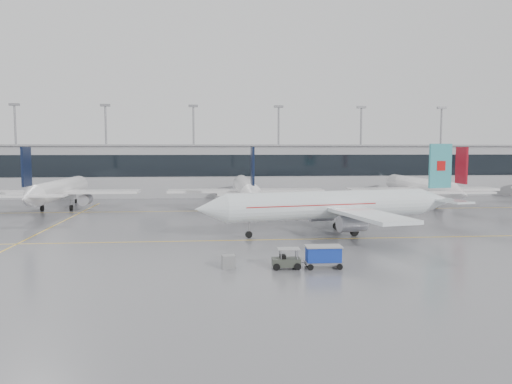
{
  "coord_description": "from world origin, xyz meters",
  "views": [
    {
      "loc": [
        -6.7,
        -61.56,
        11.46
      ],
      "look_at": [
        0.0,
        12.0,
        5.0
      ],
      "focal_mm": 35.0,
      "sensor_mm": 36.0,
      "label": 1
    }
  ],
  "objects": [
    {
      "name": "parked_jet_c",
      "position": [
        -0.0,
        33.69,
        3.71
      ],
      "size": [
        29.64,
        36.96,
        11.72
      ],
      "rotation": [
        0.0,
        0.0,
        1.57
      ],
      "color": "white",
      "rests_on": "ground"
    },
    {
      "name": "ground",
      "position": [
        0.0,
        0.0,
        0.0
      ],
      "size": [
        320.0,
        320.0,
        0.0
      ],
      "primitive_type": "plane",
      "color": "slate",
      "rests_on": "ground"
    },
    {
      "name": "terminal",
      "position": [
        0.0,
        62.0,
        6.0
      ],
      "size": [
        180.0,
        15.0,
        12.0
      ],
      "primitive_type": "cube",
      "color": "#9B9B9F",
      "rests_on": "ground"
    },
    {
      "name": "baggage_tug",
      "position": [
        0.43,
        -15.1,
        0.69
      ],
      "size": [
        4.02,
        1.73,
        1.95
      ],
      "rotation": [
        0.0,
        0.0,
        -0.02
      ],
      "color": "#363B32",
      "rests_on": "ground"
    },
    {
      "name": "terminal_glass",
      "position": [
        0.0,
        54.45,
        7.5
      ],
      "size": [
        180.0,
        0.2,
        5.0
      ],
      "primitive_type": "cube",
      "color": "black",
      "rests_on": "ground"
    },
    {
      "name": "gse_unit",
      "position": [
        -5.07,
        -14.41,
        0.62
      ],
      "size": [
        1.34,
        1.26,
        1.25
      ],
      "primitive_type": "cube",
      "rotation": [
        0.0,
        0.0,
        0.09
      ],
      "color": "gray",
      "rests_on": "ground"
    },
    {
      "name": "air_canada_jet",
      "position": [
        10.31,
        3.96,
        3.87
      ],
      "size": [
        37.93,
        31.09,
        12.14
      ],
      "rotation": [
        0.0,
        0.0,
        3.34
      ],
      "color": "white",
      "rests_on": "ground"
    },
    {
      "name": "taxi_line_north",
      "position": [
        0.0,
        30.0,
        0.01
      ],
      "size": [
        120.0,
        0.25,
        0.01
      ],
      "primitive_type": "cube",
      "color": "yellow",
      "rests_on": "ground"
    },
    {
      "name": "parked_jet_b",
      "position": [
        -35.0,
        33.69,
        3.71
      ],
      "size": [
        29.64,
        36.96,
        11.72
      ],
      "rotation": [
        0.0,
        0.0,
        1.57
      ],
      "color": "white",
      "rests_on": "ground"
    },
    {
      "name": "taxi_line_main",
      "position": [
        0.0,
        0.0,
        0.01
      ],
      "size": [
        120.0,
        0.25,
        0.01
      ],
      "primitive_type": "cube",
      "color": "yellow",
      "rests_on": "ground"
    },
    {
      "name": "light_masts",
      "position": [
        0.0,
        68.0,
        13.34
      ],
      "size": [
        156.4,
        1.0,
        22.6
      ],
      "color": "gray",
      "rests_on": "ground"
    },
    {
      "name": "terminal_roof",
      "position": [
        0.0,
        62.0,
        12.2
      ],
      "size": [
        182.0,
        16.0,
        0.4
      ],
      "primitive_type": "cube",
      "color": "gray",
      "rests_on": "ground"
    },
    {
      "name": "baggage_cart",
      "position": [
        4.03,
        -15.18,
        1.26
      ],
      "size": [
        3.53,
        2.03,
        2.15
      ],
      "rotation": [
        0.0,
        0.0,
        -0.02
      ],
      "color": "gray",
      "rests_on": "ground"
    },
    {
      "name": "parked_jet_d",
      "position": [
        35.0,
        33.69,
        3.71
      ],
      "size": [
        29.64,
        36.96,
        11.72
      ],
      "rotation": [
        0.0,
        0.0,
        1.57
      ],
      "color": "white",
      "rests_on": "ground"
    },
    {
      "name": "taxi_line_cross",
      "position": [
        -30.0,
        15.0,
        0.01
      ],
      "size": [
        0.25,
        60.0,
        0.01
      ],
      "primitive_type": "cube",
      "color": "yellow",
      "rests_on": "ground"
    }
  ]
}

